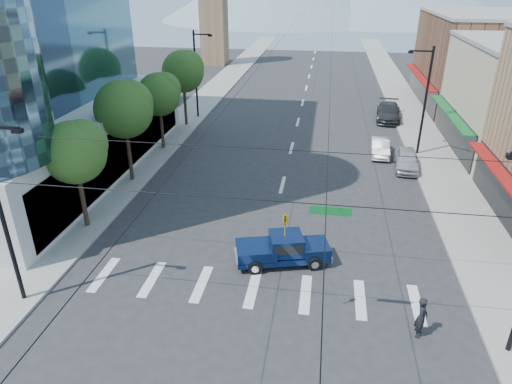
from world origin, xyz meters
TOP-DOWN VIEW (x-y plane):
  - ground at (0.00, 0.00)m, footprint 160.00×160.00m
  - sidewalk_left at (-12.00, 40.00)m, footprint 4.00×120.00m
  - sidewalk_right at (12.00, 40.00)m, footprint 4.00×120.00m
  - shop_far at (20.00, 40.00)m, footprint 12.00×18.00m
  - tree_near at (-11.07, 6.10)m, footprint 3.65×3.64m
  - tree_midnear at (-11.07, 13.10)m, footprint 4.09×4.09m
  - tree_midfar at (-11.07, 20.10)m, footprint 3.65×3.64m
  - tree_far at (-11.07, 27.10)m, footprint 4.09×4.09m
  - signal_rig at (0.19, -1.00)m, footprint 21.80×0.20m
  - lamp_pole_nw at (-10.67, 30.00)m, footprint 2.00×0.25m
  - lamp_pole_ne at (10.67, 22.00)m, footprint 2.00×0.25m
  - pickup_truck at (0.98, 3.99)m, footprint 5.30×3.03m
  - pedestrian at (7.35, -0.52)m, footprint 0.62×0.80m
  - parked_car_near at (9.40, 18.59)m, footprint 2.14×4.64m
  - parked_car_mid at (7.60, 21.44)m, footprint 1.63×4.21m
  - parked_car_far at (9.40, 32.29)m, footprint 2.98×6.13m

SIDE VIEW (x-z plane):
  - ground at x=0.00m, z-range 0.00..0.00m
  - sidewalk_left at x=-12.00m, z-range 0.00..0.15m
  - sidewalk_right at x=12.00m, z-range 0.00..0.15m
  - parked_car_mid at x=7.60m, z-range 0.00..1.37m
  - parked_car_near at x=9.40m, z-range 0.00..1.54m
  - parked_car_far at x=9.40m, z-range 0.00..1.72m
  - pickup_truck at x=0.98m, z-range 0.04..1.73m
  - pedestrian at x=7.35m, z-range 0.00..1.93m
  - signal_rig at x=0.19m, z-range 0.14..9.14m
  - lamp_pole_nw at x=-10.67m, z-range 0.44..9.44m
  - lamp_pole_ne at x=10.67m, z-range 0.44..9.44m
  - tree_near at x=-11.07m, z-range 1.64..8.34m
  - tree_midfar at x=-11.07m, z-range 1.64..8.34m
  - shop_far at x=20.00m, z-range 0.00..10.00m
  - tree_midnear at x=-11.07m, z-range 1.83..9.35m
  - tree_far at x=-11.07m, z-range 1.83..9.35m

